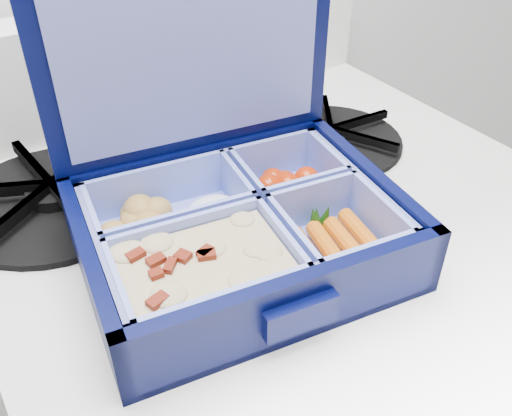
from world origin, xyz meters
TOP-DOWN VIEW (x-y plane):
  - bento_box at (-0.29, 1.66)m, footprint 0.28×0.23m
  - burner_grate at (-0.11, 1.77)m, footprint 0.17×0.17m
  - burner_grate_rear at (-0.40, 1.82)m, footprint 0.25×0.25m
  - fork at (-0.21, 1.78)m, footprint 0.08×0.20m

SIDE VIEW (x-z plane):
  - fork at x=-0.21m, z-range 0.82..0.82m
  - burner_grate_rear at x=-0.40m, z-range 0.82..0.84m
  - burner_grate at x=-0.11m, z-range 0.82..0.84m
  - bento_box at x=-0.29m, z-range 0.82..0.88m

